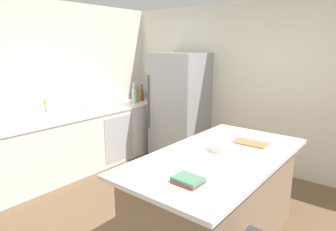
{
  "coord_description": "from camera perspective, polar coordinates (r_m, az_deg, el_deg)",
  "views": [
    {
      "loc": [
        1.81,
        -2.2,
        1.93
      ],
      "look_at": [
        -0.68,
        0.88,
        1.0
      ],
      "focal_mm": 31.57,
      "sensor_mm": 36.0,
      "label": 1
    }
  ],
  "objects": [
    {
      "name": "olive_oil_bottle",
      "position": [
        5.47,
        -5.84,
        3.78
      ],
      "size": [
        0.05,
        0.05,
        0.29
      ],
      "color": "olive",
      "rests_on": "counter_run_left"
    },
    {
      "name": "cookbook_stack",
      "position": [
        2.27,
        3.89,
        -12.35
      ],
      "size": [
        0.23,
        0.18,
        0.05
      ],
      "color": "#A83338",
      "rests_on": "kitchen_island"
    },
    {
      "name": "syrup_bottle",
      "position": [
        5.77,
        -5.13,
        4.2
      ],
      "size": [
        0.06,
        0.06,
        0.29
      ],
      "color": "#5B3319",
      "rests_on": "counter_run_left"
    },
    {
      "name": "flower_vase",
      "position": [
        4.42,
        -22.5,
        0.15
      ],
      "size": [
        0.09,
        0.09,
        0.32
      ],
      "color": "silver",
      "rests_on": "counter_run_left"
    },
    {
      "name": "cutting_board",
      "position": [
        3.24,
        15.55,
        -5.1
      ],
      "size": [
        0.36,
        0.21,
        0.02
      ],
      "color": "#9E7042",
      "rests_on": "kitchen_island"
    },
    {
      "name": "soda_bottle",
      "position": [
        5.39,
        -6.58,
        3.97
      ],
      "size": [
        0.08,
        0.08,
        0.39
      ],
      "color": "silver",
      "rests_on": "counter_run_left"
    },
    {
      "name": "wall_rear",
      "position": [
        4.85,
        16.71,
        5.21
      ],
      "size": [
        6.0,
        0.1,
        2.6
      ],
      "primitive_type": "cube",
      "color": "silver",
      "rests_on": "ground_plane"
    },
    {
      "name": "hot_sauce_bottle",
      "position": [
        5.8,
        -3.91,
        3.97
      ],
      "size": [
        0.04,
        0.04,
        0.21
      ],
      "color": "red",
      "rests_on": "counter_run_left"
    },
    {
      "name": "wall_left",
      "position": [
        4.83,
        -23.64,
        4.64
      ],
      "size": [
        0.1,
        6.0,
        2.6
      ],
      "primitive_type": "cube",
      "color": "silver",
      "rests_on": "ground_plane"
    },
    {
      "name": "ground_plane",
      "position": [
        3.44,
        -0.42,
        -20.89
      ],
      "size": [
        7.2,
        7.2,
        0.0
      ],
      "primitive_type": "plane",
      "color": "brown"
    },
    {
      "name": "whiskey_bottle",
      "position": [
        5.65,
        -5.08,
        4.05
      ],
      "size": [
        0.07,
        0.07,
        0.3
      ],
      "color": "brown",
      "rests_on": "counter_run_left"
    },
    {
      "name": "wine_bottle",
      "position": [
        5.64,
        -6.44,
        4.13
      ],
      "size": [
        0.07,
        0.07,
        0.33
      ],
      "color": "#19381E",
      "rests_on": "counter_run_left"
    },
    {
      "name": "mixing_bowl",
      "position": [
        2.96,
        10.4,
        -6.07
      ],
      "size": [
        0.25,
        0.25,
        0.07
      ],
      "color": "silver",
      "rests_on": "kitchen_island"
    },
    {
      "name": "kitchen_island",
      "position": [
        3.05,
        9.42,
        -15.52
      ],
      "size": [
        1.05,
        2.03,
        0.93
      ],
      "color": "#8E755B",
      "rests_on": "ground_plane"
    },
    {
      "name": "paper_towel_roll",
      "position": [
        4.82,
        -15.36,
        2.24
      ],
      "size": [
        0.14,
        0.14,
        0.31
      ],
      "color": "gray",
      "rests_on": "counter_run_left"
    },
    {
      "name": "refrigerator",
      "position": [
        5.12,
        2.29,
        1.76
      ],
      "size": [
        0.84,
        0.77,
        1.83
      ],
      "color": "#93969B",
      "rests_on": "ground_plane"
    },
    {
      "name": "sink_faucet",
      "position": [
        4.71,
        -18.9,
        2.03
      ],
      "size": [
        0.15,
        0.05,
        0.3
      ],
      "color": "silver",
      "rests_on": "counter_run_left"
    },
    {
      "name": "counter_run_left",
      "position": [
        4.97,
        -15.29,
        -4.46
      ],
      "size": [
        0.68,
        3.17,
        0.92
      ],
      "color": "silver",
      "rests_on": "ground_plane"
    }
  ]
}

